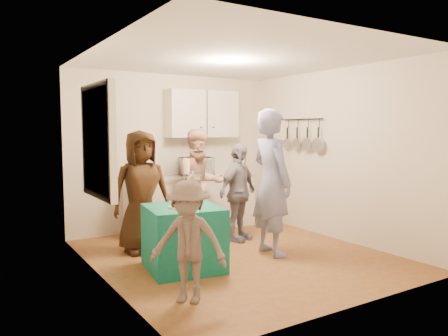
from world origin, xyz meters
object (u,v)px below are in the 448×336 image
woman_back_left (141,192)px  woman_back_center (200,184)px  punch_jar (193,189)px  microwave (197,166)px  man_birthday (272,182)px  counter (192,204)px  woman_back_right (238,192)px  child_near_left (188,242)px  party_table (183,238)px

woman_back_left → woman_back_center: woman_back_center is taller
woman_back_center → punch_jar: bearing=-120.3°
microwave → man_birthday: (0.14, -1.87, -0.08)m
microwave → woman_back_center: (-0.27, -0.63, -0.22)m
counter → man_birthday: (0.23, -1.87, 0.55)m
woman_back_left → woman_back_right: 1.49m
microwave → man_birthday: man_birthday is taller
child_near_left → woman_back_center: bearing=104.8°
punch_jar → party_table: bearing=-136.1°
woman_back_left → counter: bearing=37.0°
party_table → woman_back_center: bearing=53.3°
counter → man_birthday: man_birthday is taller
woman_back_left → woman_back_right: size_ratio=1.14×
child_near_left → man_birthday: bearing=73.7°
party_table → punch_jar: 0.66m
woman_back_right → child_near_left: bearing=-157.7°
punch_jar → woman_back_left: 0.84m
punch_jar → woman_back_center: bearing=56.3°
counter → child_near_left: bearing=-118.3°
party_table → counter: bearing=59.6°
counter → punch_jar: 1.83m
woman_back_center → woman_back_right: size_ratio=1.15×
woman_back_center → child_near_left: size_ratio=1.42×
party_table → woman_back_center: size_ratio=0.50×
counter → woman_back_left: bearing=-145.2°
microwave → punch_jar: size_ratio=1.62×
microwave → woman_back_left: woman_back_left is taller
party_table → punch_jar: size_ratio=2.50×
woman_back_center → microwave: bearing=69.7°
microwave → punch_jar: microwave is taller
child_near_left → counter: bearing=108.0°
microwave → child_near_left: microwave is taller
woman_back_right → child_near_left: size_ratio=1.24×
counter → party_table: bearing=-120.4°
counter → woman_back_right: (0.25, -1.03, 0.31)m
child_near_left → woman_back_right: bearing=91.1°
man_birthday → microwave: bearing=6.8°
punch_jar → child_near_left: size_ratio=0.29×
man_birthday → woman_back_center: size_ratio=1.16×
counter → microwave: (0.10, 0.00, 0.63)m
punch_jar → child_near_left: (-0.68, -1.19, -0.33)m
woman_back_left → punch_jar: bearing=-57.3°
party_table → man_birthday: (1.30, -0.05, 0.60)m
party_table → man_birthday: bearing=-2.0°
microwave → man_birthday: size_ratio=0.28×
woman_back_center → counter: bearing=77.5°
party_table → man_birthday: man_birthday is taller
microwave → man_birthday: 1.87m
counter → child_near_left: child_near_left is taller
man_birthday → punch_jar: bearing=76.3°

